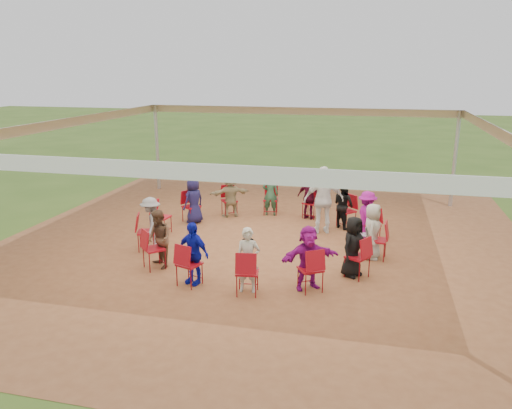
% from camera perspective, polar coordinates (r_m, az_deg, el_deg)
% --- Properties ---
extents(ground, '(80.00, 80.00, 0.00)m').
position_cam_1_polar(ground, '(12.37, 0.63, -4.68)').
color(ground, '#3A571B').
rests_on(ground, ground).
extents(dirt_patch, '(13.00, 13.00, 0.00)m').
position_cam_1_polar(dirt_patch, '(12.37, 0.63, -4.66)').
color(dirt_patch, brown).
rests_on(dirt_patch, ground).
extents(tent, '(10.33, 10.33, 3.00)m').
position_cam_1_polar(tent, '(11.78, 0.66, 6.23)').
color(tent, '#B2B2B7').
rests_on(tent, ground).
extents(chair_0, '(0.48, 0.46, 0.90)m').
position_cam_1_polar(chair_0, '(11.69, 13.67, -3.99)').
color(chair_0, '#A00B16').
rests_on(chair_0, ground).
extents(chair_1, '(0.56, 0.55, 0.90)m').
position_cam_1_polar(chair_1, '(12.86, 13.01, -2.19)').
color(chair_1, '#A00B16').
rests_on(chair_1, ground).
extents(chair_2, '(0.61, 0.61, 0.90)m').
position_cam_1_polar(chair_2, '(13.87, 10.30, -0.77)').
color(chair_2, '#A00B16').
rests_on(chair_2, ground).
extents(chair_3, '(0.54, 0.55, 0.90)m').
position_cam_1_polar(chair_3, '(14.57, 6.32, 0.17)').
color(chair_3, '#A00B16').
rests_on(chair_3, ground).
extents(chair_4, '(0.47, 0.49, 0.90)m').
position_cam_1_polar(chair_4, '(14.88, 1.69, 0.57)').
color(chair_4, '#A00B16').
rests_on(chair_4, ground).
extents(chair_5, '(0.59, 0.60, 0.90)m').
position_cam_1_polar(chair_5, '(14.76, -3.06, 0.43)').
color(chair_5, '#A00B16').
rests_on(chair_5, ground).
extents(chair_6, '(0.59, 0.59, 0.90)m').
position_cam_1_polar(chair_6, '(14.22, -7.40, -0.25)').
color(chair_6, '#A00B16').
rests_on(chair_6, ground).
extents(chair_7, '(0.48, 0.46, 0.90)m').
position_cam_1_polar(chair_7, '(13.33, -10.76, -1.45)').
color(chair_7, '#A00B16').
rests_on(chair_7, ground).
extents(chair_8, '(0.56, 0.55, 0.90)m').
position_cam_1_polar(chair_8, '(12.21, -12.42, -3.10)').
color(chair_8, '#A00B16').
rests_on(chair_8, ground).
extents(chair_9, '(0.61, 0.61, 0.90)m').
position_cam_1_polar(chair_9, '(11.05, -11.58, -5.01)').
color(chair_9, '#A00B16').
rests_on(chair_9, ground).
extents(chair_10, '(0.54, 0.55, 0.90)m').
position_cam_1_polar(chair_10, '(10.10, -7.64, -6.79)').
color(chair_10, '#A00B16').
rests_on(chair_10, ground).
extents(chair_11, '(0.47, 0.49, 0.90)m').
position_cam_1_polar(chair_11, '(9.64, -1.00, -7.75)').
color(chair_11, '#A00B16').
rests_on(chair_11, ground).
extents(chair_12, '(0.59, 0.60, 0.90)m').
position_cam_1_polar(chair_12, '(9.83, 6.24, -7.38)').
color(chair_12, '#A00B16').
rests_on(chair_12, ground).
extents(chair_13, '(0.59, 0.59, 0.90)m').
position_cam_1_polar(chair_13, '(10.59, 11.51, -5.90)').
color(chair_13, '#A00B16').
rests_on(chair_13, ground).
extents(person_seated_0, '(0.41, 0.66, 1.29)m').
position_cam_1_polar(person_seated_0, '(11.64, 13.15, -3.00)').
color(person_seated_0, '#AEAB99').
rests_on(person_seated_0, ground).
extents(person_seated_1, '(0.68, 0.93, 1.29)m').
position_cam_1_polar(person_seated_1, '(12.76, 12.55, -1.35)').
color(person_seated_1, '#8E0F7A').
rests_on(person_seated_1, ground).
extents(person_seated_2, '(0.70, 0.70, 1.29)m').
position_cam_1_polar(person_seated_2, '(13.74, 9.97, -0.03)').
color(person_seated_2, black).
rests_on(person_seated_2, ground).
extents(person_seated_3, '(0.84, 0.60, 1.29)m').
position_cam_1_polar(person_seated_3, '(14.42, 6.14, 0.84)').
color(person_seated_3, '#43081C').
rests_on(person_seated_3, ground).
extents(person_seated_4, '(0.51, 0.37, 1.29)m').
position_cam_1_polar(person_seated_4, '(14.71, 1.65, 1.21)').
color(person_seated_4, '#2A5337').
rests_on(person_seated_4, ground).
extents(person_seated_5, '(1.25, 1.03, 1.29)m').
position_cam_1_polar(person_seated_5, '(14.60, -2.94, 1.08)').
color(person_seated_5, tan).
rests_on(person_seated_5, ground).
extents(person_seated_6, '(0.63, 0.72, 1.29)m').
position_cam_1_polar(person_seated_6, '(14.07, -7.13, 0.45)').
color(person_seated_6, '#191642').
rests_on(person_seated_6, ground).
extents(person_seated_7, '(0.68, 0.93, 1.29)m').
position_cam_1_polar(person_seated_7, '(12.13, -11.91, -2.18)').
color(person_seated_7, gray).
rests_on(person_seated_7, ground).
extents(person_seated_8, '(0.70, 0.70, 1.29)m').
position_cam_1_polar(person_seated_8, '(11.02, -11.05, -3.92)').
color(person_seated_8, brown).
rests_on(person_seated_8, ground).
extents(person_seated_9, '(0.84, 0.60, 1.29)m').
position_cam_1_polar(person_seated_9, '(10.11, -7.25, -5.52)').
color(person_seated_9, '#0D16A9').
rests_on(person_seated_9, ground).
extents(person_seated_10, '(0.51, 0.37, 1.29)m').
position_cam_1_polar(person_seated_10, '(9.67, -0.92, -6.37)').
color(person_seated_10, '#AEAB99').
rests_on(person_seated_10, ground).
extents(person_seated_11, '(1.25, 1.03, 1.29)m').
position_cam_1_polar(person_seated_11, '(9.85, 5.97, -6.05)').
color(person_seated_11, '#8E0F7A').
rests_on(person_seated_11, ground).
extents(person_seated_12, '(0.63, 0.72, 1.29)m').
position_cam_1_polar(person_seated_12, '(10.58, 11.03, -4.73)').
color(person_seated_12, black).
rests_on(person_seated_12, ground).
extents(standing_person, '(1.16, 0.81, 1.79)m').
position_cam_1_polar(standing_person, '(13.17, 7.74, 0.52)').
color(standing_person, white).
rests_on(standing_person, ground).
extents(cable_coil, '(0.35, 0.35, 0.03)m').
position_cam_1_polar(cable_coil, '(12.66, -0.89, -4.12)').
color(cable_coil, black).
rests_on(cable_coil, ground).
extents(laptop, '(0.27, 0.32, 0.21)m').
position_cam_1_polar(laptop, '(11.67, 12.33, -3.12)').
color(laptop, '#B7B7BC').
rests_on(laptop, ground).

